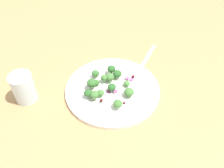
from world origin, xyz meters
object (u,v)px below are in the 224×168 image
broccoli_floret_1 (112,87)px  broccoli_floret_2 (89,94)px  water_glass (24,88)px  plate (112,88)px  broccoli_floret_0 (127,84)px  fork (145,61)px

broccoli_floret_1 → broccoli_floret_2: (0.69, 7.10, -0.04)cm
broccoli_floret_1 → water_glass: bearing=65.4°
plate → broccoli_floret_1: bearing=150.0°
broccoli_floret_2 → water_glass: (9.82, 15.81, 1.43)cm
broccoli_floret_1 → broccoli_floret_2: same height
water_glass → broccoli_floret_0: bearing=-111.1°
fork → water_glass: 40.63cm
broccoli_floret_2 → broccoli_floret_1: bearing=-95.5°
broccoli_floret_2 → fork: (7.44, -24.53, -2.77)cm
broccoli_floret_1 → broccoli_floret_2: size_ratio=1.02×
fork → water_glass: size_ratio=1.81×
plate → broccoli_floret_2: bearing=95.6°
broccoli_floret_0 → water_glass: (10.79, 27.89, 1.99)cm
water_glass → broccoli_floret_2: bearing=-121.9°
broccoli_floret_0 → water_glass: bearing=68.9°
fork → broccoli_floret_0: bearing=124.0°
broccoli_floret_0 → broccoli_floret_1: broccoli_floret_1 is taller
plate → broccoli_floret_0: size_ratio=14.52×
plate → fork: (6.67, -16.59, -0.61)cm
plate → water_glass: (9.05, 23.75, 3.60)cm
broccoli_floret_0 → fork: size_ratio=0.12×
broccoli_floret_0 → broccoli_floret_2: size_ratio=0.81×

